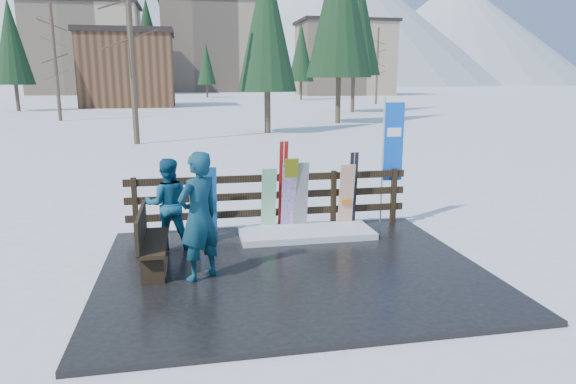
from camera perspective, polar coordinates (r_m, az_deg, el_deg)
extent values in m
plane|color=white|center=(8.34, 0.50, -8.89)|extent=(700.00, 700.00, 0.00)
cube|color=black|center=(8.32, 0.50, -8.64)|extent=(6.00, 5.00, 0.08)
cube|color=black|center=(10.15, -16.61, -1.66)|extent=(0.10, 0.10, 1.15)
cube|color=black|center=(10.10, -9.26, -1.37)|extent=(0.10, 0.10, 1.15)
cube|color=black|center=(10.22, -1.96, -1.05)|extent=(0.10, 0.10, 1.15)
cube|color=black|center=(10.49, 5.07, -0.74)|extent=(0.10, 0.10, 1.15)
cube|color=black|center=(10.92, 11.64, -0.43)|extent=(0.10, 0.10, 1.15)
cube|color=black|center=(10.27, -1.95, -2.27)|extent=(5.60, 0.05, 0.14)
cube|color=black|center=(10.19, -1.96, -0.37)|extent=(5.60, 0.05, 0.14)
cube|color=black|center=(10.12, -1.98, 1.56)|extent=(5.60, 0.05, 0.14)
cube|color=white|center=(9.89, 2.07, -4.59)|extent=(2.54, 1.00, 0.12)
cube|color=black|center=(8.35, -14.66, -5.44)|extent=(0.40, 1.50, 0.06)
cube|color=black|center=(7.85, -14.83, -8.32)|extent=(0.34, 0.06, 0.45)
cube|color=black|center=(8.98, -14.36, -5.65)|extent=(0.34, 0.06, 0.45)
cube|color=black|center=(8.28, -16.01, -3.70)|extent=(0.05, 1.50, 0.50)
cube|color=blue|center=(9.86, -8.73, -1.03)|extent=(0.28, 0.35, 1.37)
cube|color=white|center=(9.98, -2.16, -0.93)|extent=(0.29, 0.31, 1.30)
cube|color=#D7E70D|center=(10.03, 0.24, -0.32)|extent=(0.27, 0.35, 1.48)
cube|color=white|center=(10.03, 0.08, -0.59)|extent=(0.28, 0.29, 1.39)
cube|color=black|center=(10.08, 1.39, -0.53)|extent=(0.29, 0.22, 1.39)
cube|color=silver|center=(10.33, 6.49, -0.49)|extent=(0.30, 0.20, 1.32)
cube|color=#AB1815|center=(10.03, -0.83, 0.62)|extent=(0.08, 0.32, 1.81)
cube|color=#AB1815|center=(10.04, -0.33, 0.64)|extent=(0.07, 0.32, 1.81)
cube|color=black|center=(10.40, 6.97, 0.22)|extent=(0.08, 0.16, 1.55)
cube|color=black|center=(10.43, 7.44, 0.24)|extent=(0.08, 0.16, 1.55)
cylinder|color=silver|center=(10.74, 10.47, 3.35)|extent=(0.04, 0.04, 2.60)
cube|color=blue|center=(10.76, 11.65, 5.47)|extent=(0.42, 0.02, 1.60)
imported|color=#13565D|center=(7.71, -9.87, -2.68)|extent=(0.84, 0.80, 1.94)
imported|color=navy|center=(9.27, -13.21, -1.28)|extent=(0.81, 0.64, 1.62)
cube|color=tan|center=(119.53, -21.55, 14.38)|extent=(22.00, 14.00, 18.00)
cube|color=black|center=(120.35, -21.92, 18.79)|extent=(23.10, 14.70, 0.60)
cube|color=gray|center=(138.05, -8.16, 15.54)|extent=(26.00, 16.00, 22.00)
cube|color=black|center=(139.16, -8.31, 20.19)|extent=(27.30, 16.80, 0.60)
cube|color=tan|center=(107.43, 6.28, 14.40)|extent=(18.00, 12.00, 14.00)
cube|color=black|center=(107.95, 6.37, 18.27)|extent=(18.90, 12.60, 0.60)
cube|color=brown|center=(62.95, -17.32, 12.69)|extent=(10.00, 8.00, 8.00)
cube|color=black|center=(63.17, -17.58, 16.59)|extent=(10.50, 8.40, 0.60)
cylinder|color=#382B1E|center=(25.92, -17.28, 18.66)|extent=(0.28, 0.28, 12.22)
cone|color=black|center=(30.01, -2.35, 15.62)|extent=(3.41, 3.41, 9.48)
cone|color=black|center=(37.30, 5.74, 17.48)|extent=(4.61, 4.61, 12.80)
cylinder|color=#382B1E|center=(42.69, -24.44, 12.90)|extent=(0.28, 0.28, 8.47)
cone|color=black|center=(50.24, 7.37, 16.70)|extent=(4.98, 4.98, 13.84)
cone|color=black|center=(58.03, -28.25, 13.00)|extent=(3.69, 3.69, 10.25)
cylinder|color=#382B1E|center=(66.92, 9.88, 13.57)|extent=(0.28, 0.28, 9.32)
cone|color=black|center=(67.83, -15.26, 14.54)|extent=(4.41, 4.41, 12.24)
cone|color=black|center=(81.57, 1.47, 14.11)|extent=(3.98, 3.98, 11.07)
cone|color=black|center=(92.69, -9.05, 13.09)|extent=(3.22, 3.22, 8.94)
cone|color=white|center=(332.61, 5.32, 18.68)|extent=(200.00, 200.00, 80.00)
cone|color=white|center=(384.67, 17.96, 16.54)|extent=(180.00, 180.00, 70.00)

